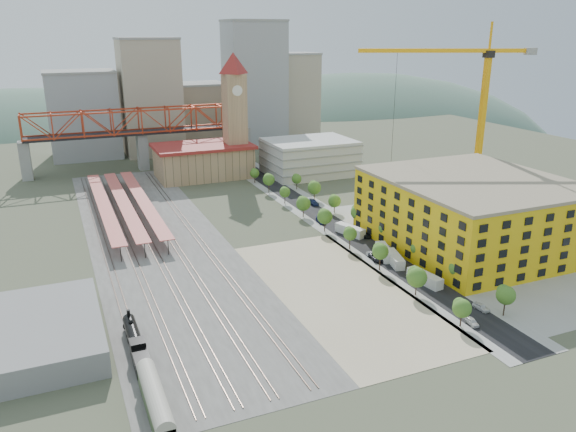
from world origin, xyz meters
name	(u,v)px	position (x,y,z in m)	size (l,w,h in m)	color
ground	(299,242)	(0.00, 0.00, 0.00)	(400.00, 400.00, 0.00)	#474C38
ballast_strip	(156,240)	(-36.00, 17.50, 0.03)	(36.00, 165.00, 0.06)	#605E59
dirt_lot	(339,291)	(-4.00, -31.50, 0.03)	(28.00, 67.00, 0.06)	tan
street_asphalt	(326,219)	(16.00, 15.00, 0.03)	(12.00, 170.00, 0.06)	black
sidewalk_west	(310,221)	(10.50, 15.00, 0.02)	(3.00, 170.00, 0.04)	gray
sidewalk_east	(342,217)	(21.50, 15.00, 0.02)	(3.00, 170.00, 0.04)	gray
construction_pad	(477,243)	(45.00, -20.00, 0.03)	(50.00, 90.00, 0.06)	gray
rail_tracks	(150,240)	(-37.80, 17.50, 0.15)	(26.56, 160.00, 0.18)	#382B23
platform_canopies	(123,202)	(-41.00, 45.00, 3.99)	(16.00, 80.00, 4.12)	#C55A4B
station_hall	(203,160)	(-5.00, 82.00, 6.67)	(38.00, 24.00, 13.10)	tan
clock_tower	(234,103)	(8.00, 79.99, 28.70)	(12.00, 12.00, 52.00)	tan
parking_garage	(309,157)	(36.00, 70.00, 7.00)	(34.00, 26.00, 14.00)	silver
truss_bridge	(140,124)	(-25.00, 105.00, 18.86)	(94.00, 9.60, 25.60)	gray
construction_building	(472,212)	(42.00, -20.00, 9.41)	(44.60, 50.60, 18.80)	yellow
warehouse	(39,333)	(-66.00, -30.00, 2.50)	(22.00, 32.00, 5.00)	gray
street_trees	(341,229)	(16.00, 5.00, 0.00)	(15.40, 124.40, 8.00)	#34661E
skyline	(195,101)	(7.47, 142.31, 22.81)	(133.00, 46.00, 60.00)	#9EA0A3
distant_hills	(213,219)	(45.28, 260.00, -79.54)	(647.00, 264.00, 227.00)	#4C6B59
locomotive	(136,342)	(-50.00, -39.26, 1.89)	(2.63, 20.31, 5.08)	black
coach	(155,401)	(-50.00, -59.20, 2.83)	(2.92, 16.93, 5.31)	#2F3D21
tower_crane	(473,96)	(64.44, 10.21, 36.03)	(51.19, 22.92, 58.38)	#FFAA10
site_trailer_a	(425,278)	(16.00, -35.70, 1.29)	(2.49, 9.45, 2.59)	silver
site_trailer_b	(395,259)	(16.00, -23.19, 1.28)	(2.47, 9.39, 2.57)	silver
site_trailer_c	(384,252)	(16.00, -18.41, 1.33)	(2.56, 9.72, 2.66)	silver
site_trailer_d	(350,230)	(16.00, -0.29, 1.33)	(2.55, 9.71, 2.66)	silver
car_0	(472,322)	(13.00, -55.35, 0.66)	(1.56, 3.89, 1.32)	silver
car_1	(372,255)	(13.00, -17.55, 0.65)	(1.38, 3.96, 1.30)	gray
car_2	(376,257)	(13.00, -19.44, 0.76)	(2.54, 5.50, 1.53)	black
car_3	(321,221)	(13.00, 12.55, 0.73)	(2.05, 5.03, 1.46)	navy
car_4	(481,307)	(19.00, -51.22, 0.68)	(1.61, 3.99, 1.36)	silver
car_5	(387,249)	(19.00, -15.08, 0.68)	(1.45, 4.16, 1.37)	#A9A8AD
car_6	(365,234)	(19.00, -3.38, 0.72)	(2.38, 5.17, 1.44)	black
car_7	(313,202)	(19.00, 30.36, 0.80)	(2.25, 5.53, 1.60)	navy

